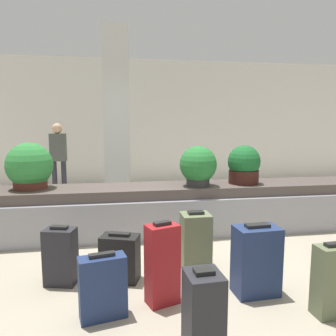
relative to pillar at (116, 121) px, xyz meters
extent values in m
plane|color=#9E937F|center=(0.70, -2.60, -1.60)|extent=(18.00, 18.00, 0.00)
cube|color=silver|center=(0.70, 2.73, 0.00)|extent=(18.00, 0.06, 3.20)
cube|color=gray|center=(0.70, -1.28, -1.33)|extent=(6.60, 0.88, 0.54)
cube|color=#4C423D|center=(0.70, -1.28, -0.99)|extent=(6.34, 0.72, 0.14)
cube|color=silver|center=(0.00, 0.00, 0.00)|extent=(0.45, 0.45, 3.20)
cube|color=navy|center=(-0.16, -3.33, -1.34)|extent=(0.40, 0.24, 0.52)
cube|color=black|center=(-0.16, -3.33, -1.07)|extent=(0.21, 0.10, 0.03)
cube|color=black|center=(-0.01, -2.70, -1.37)|extent=(0.42, 0.33, 0.46)
cube|color=black|center=(-0.01, -2.70, -1.12)|extent=(0.22, 0.14, 0.03)
cube|color=#5B6647|center=(0.80, -2.55, -1.30)|extent=(0.31, 0.27, 0.61)
cube|color=black|center=(0.80, -2.55, -0.98)|extent=(0.17, 0.10, 0.03)
cube|color=#232328|center=(-0.59, -2.68, -1.32)|extent=(0.33, 0.26, 0.55)
cube|color=black|center=(-0.59, -2.68, -1.03)|extent=(0.17, 0.11, 0.03)
cube|color=maroon|center=(0.34, -3.18, -1.25)|extent=(0.31, 0.26, 0.70)
cube|color=black|center=(0.34, -3.18, -0.88)|extent=(0.16, 0.11, 0.03)
cube|color=navy|center=(1.21, -3.17, -1.28)|extent=(0.41, 0.28, 0.63)
cube|color=black|center=(1.21, -3.17, -0.95)|extent=(0.22, 0.10, 0.03)
cube|color=#232328|center=(0.52, -3.85, -1.32)|extent=(0.25, 0.28, 0.57)
cube|color=black|center=(0.52, -3.85, -1.02)|extent=(0.14, 0.10, 0.03)
cube|color=#5B6647|center=(1.67, -3.59, -1.31)|extent=(0.28, 0.18, 0.59)
cube|color=black|center=(1.67, -3.59, -1.00)|extent=(0.15, 0.07, 0.03)
cylinder|color=#4C2319|center=(-1.18, -1.22, -0.84)|extent=(0.44, 0.44, 0.15)
sphere|color=#2D7F38|center=(-1.18, -1.22, -0.60)|extent=(0.62, 0.62, 0.62)
cylinder|color=#2D2D2D|center=(1.11, -1.41, -0.83)|extent=(0.33, 0.33, 0.17)
sphere|color=#236B2D|center=(1.11, -1.41, -0.61)|extent=(0.52, 0.52, 0.52)
cylinder|color=#381914|center=(1.83, -1.32, -0.82)|extent=(0.44, 0.44, 0.20)
sphere|color=#195B28|center=(1.83, -1.32, -0.59)|extent=(0.48, 0.48, 0.48)
cylinder|color=#282833|center=(-1.35, 1.54, -1.22)|extent=(0.11, 0.11, 0.76)
cylinder|color=#282833|center=(-1.15, 1.54, -1.22)|extent=(0.11, 0.11, 0.76)
cube|color=#474C47|center=(-1.25, 1.54, -0.55)|extent=(0.35, 0.25, 0.60)
sphere|color=tan|center=(-1.25, 1.54, -0.14)|extent=(0.22, 0.22, 0.22)
camera|label=1|loc=(-0.05, -5.85, -0.04)|focal=35.00mm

